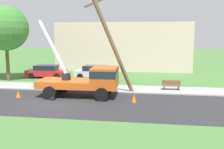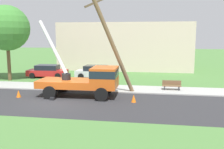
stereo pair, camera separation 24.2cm
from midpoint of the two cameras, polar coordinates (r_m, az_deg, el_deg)
ground_plane at (r=30.47m, az=-4.90°, el=-0.29°), size 120.00×120.00×0.00m
road_asphalt at (r=19.24m, az=-13.22°, el=-5.92°), size 80.00×7.09×0.01m
sidewalk_strip at (r=23.85m, az=-8.77°, el=-2.81°), size 80.00×2.98×0.10m
utility_truck at (r=20.12m, az=-5.58°, el=-0.99°), size 6.79×3.20×5.98m
leaning_utility_pole at (r=20.58m, az=-0.45°, el=7.23°), size 3.77×2.42×8.33m
traffic_cone_ahead at (r=18.68m, az=4.51°, el=-5.28°), size 0.36×0.36×0.56m
traffic_cone_behind at (r=21.31m, az=-20.32°, el=-4.05°), size 0.36×0.36×0.56m
parked_sedan_red at (r=30.04m, az=-14.52°, el=0.70°), size 4.51×2.21×1.42m
parked_sedan_silver at (r=28.63m, az=-4.02°, el=0.57°), size 4.45×2.10×1.42m
park_bench at (r=22.85m, az=12.67°, el=-2.39°), size 1.60×0.45×0.90m
roadside_tree_far at (r=29.13m, az=-22.70°, el=9.44°), size 4.68×4.68×7.83m
lowrise_building_backdrop at (r=36.34m, az=2.44°, el=6.29°), size 18.00×6.00×6.40m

